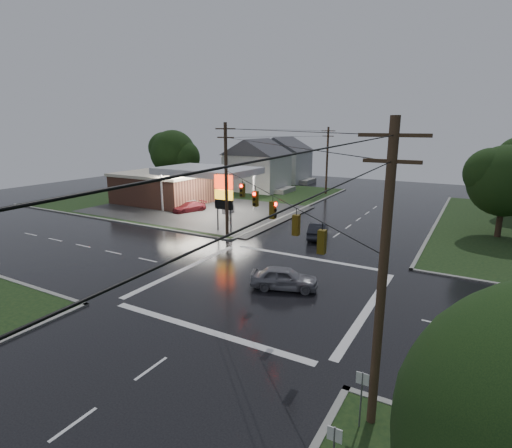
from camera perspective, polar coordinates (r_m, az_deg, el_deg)
The scene contains 15 objects.
ground at distance 27.68m, azimuth 1.43°, elevation -8.83°, with size 120.00×120.00×0.00m, color black.
grass_nw at distance 62.56m, azimuth -8.37°, elevation 3.93°, with size 36.00×36.00×0.08m, color black.
gas_station at distance 57.18m, azimuth -12.08°, elevation 5.39°, with size 26.20×18.00×5.60m.
pylon_sign at distance 40.53m, azimuth -4.63°, elevation 4.35°, with size 2.00×0.35×6.00m.
utility_pole_nw at distance 38.90m, azimuth -4.28°, elevation 6.51°, with size 2.20×0.32×11.00m.
utility_pole_se at distance 14.17m, azimuth 17.61°, elevation -7.32°, with size 2.20×0.32×11.00m.
utility_pole_n at distance 64.45m, azimuth 10.12°, elevation 9.03°, with size 2.20×0.32×10.50m.
traffic_signals at distance 25.85m, azimuth 1.53°, elevation 4.51°, with size 26.87×26.87×1.47m.
house_near at distance 67.47m, azimuth 0.21°, elevation 8.54°, with size 11.05×8.48×8.60m.
house_far at distance 78.53m, azimuth 3.92°, elevation 9.26°, with size 11.05×8.48×8.60m.
tree_nw_behind at distance 69.87m, azimuth -11.68°, elevation 9.90°, with size 8.93×7.60×10.00m.
tree_ne_near at distance 44.87m, azimuth 32.24°, elevation 5.19°, with size 7.99×6.80×8.98m.
car_north at distance 39.35m, azimuth 8.87°, elevation -0.90°, with size 1.61×4.62×1.52m, color black.
car_crossing at distance 27.02m, azimuth 4.06°, elevation -7.69°, with size 1.81×4.51×1.54m, color gray.
car_pump at distance 51.35m, azimuth -9.53°, elevation 2.40°, with size 1.79×4.41×1.28m, color maroon.
Camera 1 is at (12.01, -22.53, 10.69)m, focal length 28.00 mm.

